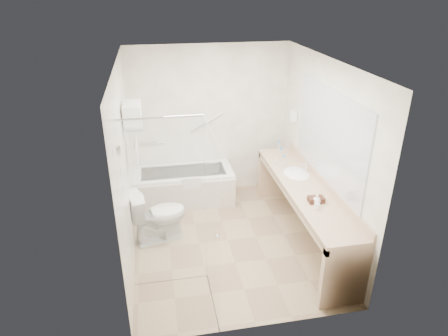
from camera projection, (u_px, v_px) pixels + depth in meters
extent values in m
plane|color=tan|center=(228.00, 240.00, 5.70)|extent=(3.20, 3.20, 0.00)
cube|color=white|center=(229.00, 62.00, 4.63)|extent=(2.60, 3.20, 0.10)
cube|color=white|center=(210.00, 121.00, 6.59)|extent=(2.60, 0.10, 2.50)
cube|color=white|center=(261.00, 229.00, 3.74)|extent=(2.60, 0.10, 2.50)
cube|color=white|center=(126.00, 168.00, 4.95)|extent=(0.10, 3.20, 2.50)
cube|color=white|center=(323.00, 153.00, 5.38)|extent=(0.10, 3.20, 2.50)
cube|color=white|center=(184.00, 186.00, 6.61)|extent=(1.60, 0.70, 0.55)
cube|color=beige|center=(186.00, 198.00, 6.30)|extent=(1.60, 0.02, 0.50)
cube|color=silver|center=(192.00, 183.00, 6.22)|extent=(0.28, 0.06, 0.18)
cylinder|color=silver|center=(153.00, 143.00, 6.52)|extent=(0.40, 0.03, 0.03)
cylinder|color=silver|center=(207.00, 122.00, 6.54)|extent=(0.53, 0.03, 0.33)
cube|color=silver|center=(166.00, 207.00, 4.49)|extent=(0.90, 0.01, 2.10)
cube|color=silver|center=(212.00, 225.00, 4.16)|extent=(0.02, 0.90, 2.10)
cylinder|color=silver|center=(160.00, 118.00, 4.04)|extent=(0.90, 0.02, 0.02)
sphere|color=silver|center=(217.00, 237.00, 4.05)|extent=(0.05, 0.05, 0.05)
cylinder|color=silver|center=(118.00, 151.00, 3.64)|extent=(0.04, 0.10, 0.10)
cube|color=silver|center=(133.00, 124.00, 5.09)|extent=(0.24, 0.55, 0.02)
cylinder|color=silver|center=(135.00, 140.00, 5.19)|extent=(0.02, 0.55, 0.02)
cube|color=silver|center=(136.00, 151.00, 5.25)|extent=(0.03, 0.42, 0.32)
cube|color=silver|center=(133.00, 120.00, 5.07)|extent=(0.22, 0.40, 0.08)
cube|color=silver|center=(132.00, 113.00, 5.03)|extent=(0.22, 0.40, 0.08)
cube|color=silver|center=(132.00, 107.00, 4.99)|extent=(0.22, 0.40, 0.08)
cube|color=tan|center=(305.00, 188.00, 5.38)|extent=(0.55, 2.70, 0.05)
cube|color=tan|center=(323.00, 181.00, 5.39)|extent=(0.03, 2.70, 0.10)
cube|color=tan|center=(286.00, 193.00, 5.36)|extent=(0.04, 2.70, 0.08)
cube|color=tan|center=(344.00, 277.00, 4.40)|extent=(0.55, 0.08, 0.80)
cube|color=tan|center=(274.00, 174.00, 6.73)|extent=(0.55, 0.08, 0.80)
ellipsoid|color=white|center=(297.00, 175.00, 5.75)|extent=(0.40, 0.52, 0.14)
cylinder|color=silver|center=(307.00, 167.00, 5.72)|extent=(0.03, 0.03, 0.14)
cube|color=silver|center=(329.00, 136.00, 5.12)|extent=(0.02, 2.00, 1.20)
cube|color=white|center=(294.00, 116.00, 6.22)|extent=(0.08, 0.10, 0.18)
imported|color=white|center=(158.00, 215.00, 5.57)|extent=(0.87, 0.62, 0.77)
cube|color=#432418|center=(316.00, 200.00, 4.98)|extent=(0.20, 0.14, 0.07)
imported|color=white|center=(317.00, 207.00, 4.82)|extent=(0.06, 0.12, 0.05)
imported|color=white|center=(317.00, 200.00, 4.93)|extent=(0.13, 0.15, 0.10)
cylinder|color=silver|center=(284.00, 162.00, 5.85)|extent=(0.06, 0.06, 0.18)
cylinder|color=blue|center=(284.00, 156.00, 5.81)|extent=(0.03, 0.03, 0.03)
cylinder|color=silver|center=(279.00, 148.00, 6.36)|extent=(0.07, 0.07, 0.18)
cylinder|color=blue|center=(279.00, 142.00, 6.32)|extent=(0.03, 0.03, 0.03)
cylinder|color=silver|center=(281.00, 155.00, 6.08)|extent=(0.07, 0.07, 0.19)
cylinder|color=blue|center=(281.00, 149.00, 6.04)|extent=(0.04, 0.04, 0.03)
cylinder|color=silver|center=(276.00, 161.00, 6.01)|extent=(0.07, 0.07, 0.08)
cylinder|color=silver|center=(292.00, 169.00, 5.74)|extent=(0.07, 0.07, 0.09)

